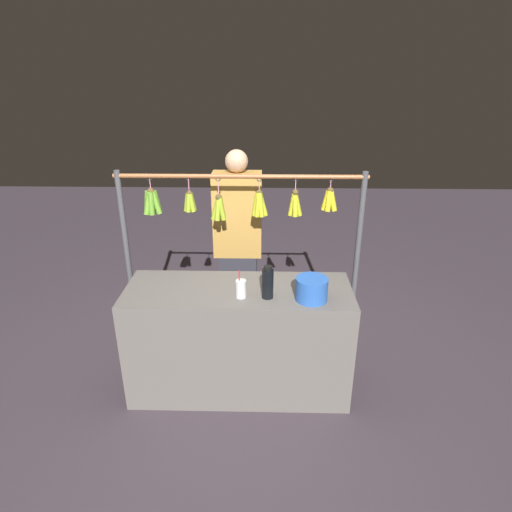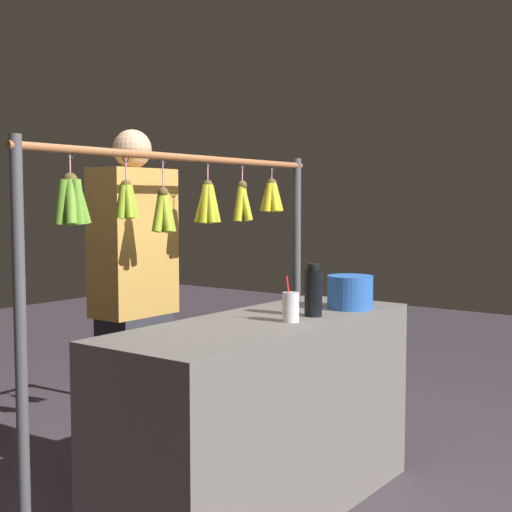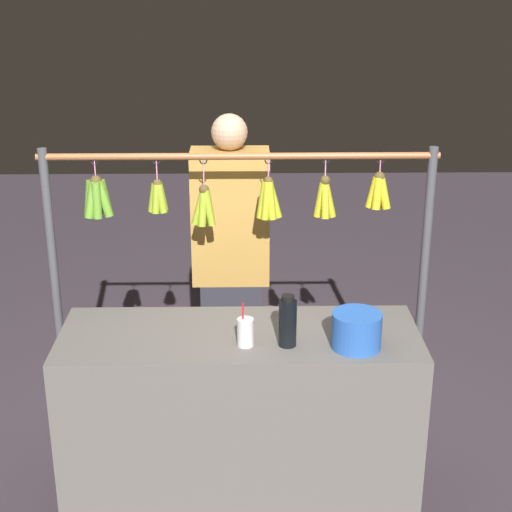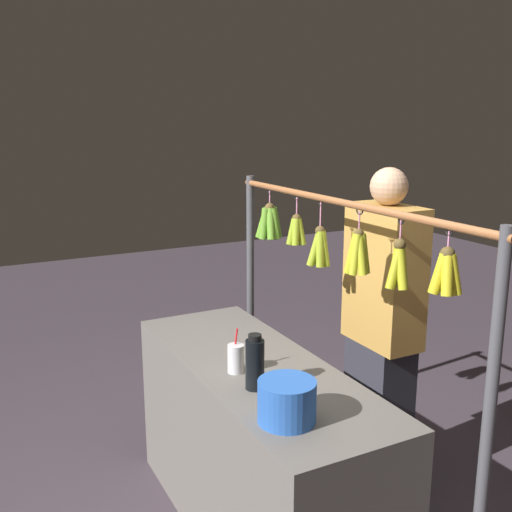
{
  "view_description": "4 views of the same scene",
  "coord_description": "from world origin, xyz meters",
  "px_view_note": "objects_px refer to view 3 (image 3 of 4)",
  "views": [
    {
      "loc": [
        -0.19,
        2.64,
        2.23
      ],
      "look_at": [
        -0.12,
        0.0,
        1.08
      ],
      "focal_mm": 30.27,
      "sensor_mm": 36.0,
      "label": 1
    },
    {
      "loc": [
        2.41,
        1.73,
        1.33
      ],
      "look_at": [
        0.06,
        0.0,
        1.1
      ],
      "focal_mm": 50.21,
      "sensor_mm": 36.0,
      "label": 2
    },
    {
      "loc": [
        -0.02,
        3.06,
        2.34
      ],
      "look_at": [
        -0.07,
        0.0,
        1.19
      ],
      "focal_mm": 54.61,
      "sensor_mm": 36.0,
      "label": 3
    },
    {
      "loc": [
        -2.17,
        1.13,
        1.9
      ],
      "look_at": [
        0.01,
        0.0,
        1.32
      ],
      "focal_mm": 42.15,
      "sensor_mm": 36.0,
      "label": 4
    }
  ],
  "objects_px": {
    "drink_cup": "(245,332)",
    "vendor_person": "(231,274)",
    "water_bottle": "(288,322)",
    "blue_bucket": "(356,330)"
  },
  "relations": [
    {
      "from": "blue_bucket",
      "to": "vendor_person",
      "type": "bearing_deg",
      "value": -58.12
    },
    {
      "from": "vendor_person",
      "to": "drink_cup",
      "type": "bearing_deg",
      "value": 94.9
    },
    {
      "from": "water_bottle",
      "to": "vendor_person",
      "type": "height_order",
      "value": "vendor_person"
    },
    {
      "from": "blue_bucket",
      "to": "drink_cup",
      "type": "bearing_deg",
      "value": -2.64
    },
    {
      "from": "drink_cup",
      "to": "water_bottle",
      "type": "bearing_deg",
      "value": 179.88
    },
    {
      "from": "water_bottle",
      "to": "drink_cup",
      "type": "distance_m",
      "value": 0.18
    },
    {
      "from": "drink_cup",
      "to": "vendor_person",
      "type": "xyz_separation_m",
      "value": [
        0.07,
        -0.84,
        -0.07
      ]
    },
    {
      "from": "water_bottle",
      "to": "drink_cup",
      "type": "relative_size",
      "value": 1.2
    },
    {
      "from": "drink_cup",
      "to": "vendor_person",
      "type": "relative_size",
      "value": 0.11
    },
    {
      "from": "water_bottle",
      "to": "vendor_person",
      "type": "bearing_deg",
      "value": -73.52
    }
  ]
}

